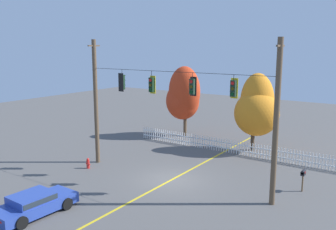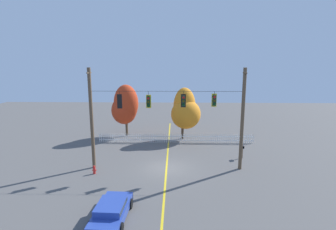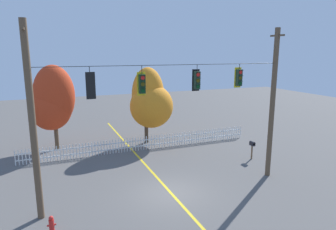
# 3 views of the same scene
# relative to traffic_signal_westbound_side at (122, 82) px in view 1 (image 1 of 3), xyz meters

# --- Properties ---
(ground) EXTENTS (80.00, 80.00, 0.00)m
(ground) POSITION_rel_traffic_signal_westbound_side_xyz_m (4.06, 0.01, -6.15)
(ground) COLOR #565451
(lane_centerline_stripe) EXTENTS (0.16, 36.00, 0.01)m
(lane_centerline_stripe) POSITION_rel_traffic_signal_westbound_side_xyz_m (4.06, 0.01, -6.15)
(lane_centerline_stripe) COLOR gold
(lane_centerline_stripe) RESTS_ON ground
(signal_support_span) EXTENTS (13.58, 1.10, 9.04)m
(signal_support_span) POSITION_rel_traffic_signal_westbound_side_xyz_m (4.06, 0.01, -1.57)
(signal_support_span) COLOR brown
(signal_support_span) RESTS_ON ground
(traffic_signal_westbound_side) EXTENTS (0.43, 0.38, 1.49)m
(traffic_signal_westbound_side) POSITION_rel_traffic_signal_westbound_side_xyz_m (0.00, 0.00, 0.00)
(traffic_signal_westbound_side) COLOR black
(traffic_signal_southbound_primary) EXTENTS (0.43, 0.38, 1.48)m
(traffic_signal_southbound_primary) POSITION_rel_traffic_signal_westbound_side_xyz_m (2.50, 0.02, -0.03)
(traffic_signal_southbound_primary) COLOR black
(traffic_signal_northbound_secondary) EXTENTS (0.43, 0.38, 1.41)m
(traffic_signal_northbound_secondary) POSITION_rel_traffic_signal_westbound_side_xyz_m (5.53, 0.02, 0.04)
(traffic_signal_northbound_secondary) COLOR black
(traffic_signal_eastbound_side) EXTENTS (0.43, 0.38, 1.34)m
(traffic_signal_eastbound_side) POSITION_rel_traffic_signal_westbound_side_xyz_m (8.19, 0.02, 0.10)
(traffic_signal_eastbound_side) COLOR black
(white_picket_fence) EXTENTS (18.47, 0.06, 1.09)m
(white_picket_fence) POSITION_rel_traffic_signal_westbound_side_xyz_m (4.94, 7.80, -5.60)
(white_picket_fence) COLOR white
(white_picket_fence) RESTS_ON ground
(autumn_maple_near_fence) EXTENTS (3.48, 3.06, 6.73)m
(autumn_maple_near_fence) POSITION_rel_traffic_signal_westbound_side_xyz_m (-1.55, 10.46, -2.25)
(autumn_maple_near_fence) COLOR brown
(autumn_maple_near_fence) RESTS_ON ground
(autumn_maple_mid) EXTENTS (3.64, 3.46, 6.43)m
(autumn_maple_mid) POSITION_rel_traffic_signal_westbound_side_xyz_m (6.07, 9.44, -2.57)
(autumn_maple_mid) COLOR #473828
(autumn_maple_mid) RESTS_ON ground
(parked_car) EXTENTS (2.11, 4.36, 1.15)m
(parked_car) POSITION_rel_traffic_signal_westbound_side_xyz_m (0.95, -8.14, -5.54)
(parked_car) COLOR #28429E
(parked_car) RESTS_ON ground
(fire_hydrant) EXTENTS (0.38, 0.22, 0.75)m
(fire_hydrant) POSITION_rel_traffic_signal_westbound_side_xyz_m (-2.14, -1.41, -5.78)
(fire_hydrant) COLOR red
(fire_hydrant) RESTS_ON ground
(roadside_mailbox) EXTENTS (0.25, 0.44, 1.33)m
(roadside_mailbox) POSITION_rel_traffic_signal_westbound_side_xyz_m (11.60, 2.80, -5.06)
(roadside_mailbox) COLOR brown
(roadside_mailbox) RESTS_ON ground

